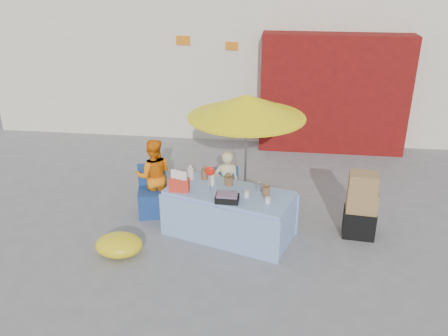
# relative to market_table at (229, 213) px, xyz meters

# --- Properties ---
(ground) EXTENTS (80.00, 80.00, 0.00)m
(ground) POSITION_rel_market_table_xyz_m (-0.34, -0.26, -0.39)
(ground) COLOR slate
(ground) RESTS_ON ground
(market_table) EXTENTS (2.16, 1.48, 1.20)m
(market_table) POSITION_rel_market_table_xyz_m (0.00, 0.00, 0.00)
(market_table) COLOR #90A8E6
(market_table) RESTS_ON ground
(chair_left) EXTENTS (0.58, 0.57, 0.85)m
(chair_left) POSITION_rel_market_table_xyz_m (-1.37, 0.50, -0.14)
(chair_left) COLOR navy
(chair_left) RESTS_ON ground
(chair_right) EXTENTS (0.58, 0.57, 0.85)m
(chair_right) POSITION_rel_market_table_xyz_m (-0.12, 0.50, -0.14)
(chair_right) COLOR navy
(chair_right) RESTS_ON ground
(vendor_orange) EXTENTS (0.74, 0.63, 1.31)m
(vendor_orange) POSITION_rel_market_table_xyz_m (-1.36, 0.64, 0.27)
(vendor_orange) COLOR orange
(vendor_orange) RESTS_ON ground
(vendor_beige) EXTENTS (0.48, 0.37, 1.17)m
(vendor_beige) POSITION_rel_market_table_xyz_m (-0.11, 0.64, 0.19)
(vendor_beige) COLOR beige
(vendor_beige) RESTS_ON ground
(umbrella) EXTENTS (1.90, 1.90, 2.09)m
(umbrella) POSITION_rel_market_table_xyz_m (0.19, 0.79, 1.50)
(umbrella) COLOR gray
(umbrella) RESTS_ON ground
(box_stack) EXTENTS (0.52, 0.44, 1.08)m
(box_stack) POSITION_rel_market_table_xyz_m (2.04, 0.24, 0.11)
(box_stack) COLOR black
(box_stack) RESTS_ON ground
(tarp_bundle) EXTENTS (0.87, 0.80, 0.32)m
(tarp_bundle) POSITION_rel_market_table_xyz_m (-1.55, -0.77, -0.23)
(tarp_bundle) COLOR yellow
(tarp_bundle) RESTS_ON ground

